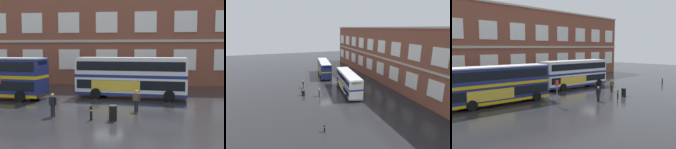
# 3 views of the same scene
# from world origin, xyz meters

# --- Properties ---
(ground_plane) EXTENTS (120.00, 120.00, 0.00)m
(ground_plane) POSITION_xyz_m (0.00, 2.00, 0.00)
(ground_plane) COLOR #232326
(brick_terminal_building) EXTENTS (57.70, 8.19, 12.91)m
(brick_terminal_building) POSITION_xyz_m (-1.82, 17.98, 6.31)
(brick_terminal_building) COLOR brown
(brick_terminal_building) RESTS_ON ground
(double_decker_near) EXTENTS (11.25, 4.03, 4.07)m
(double_decker_near) POSITION_xyz_m (-12.03, 2.95, 2.15)
(double_decker_near) COLOR navy
(double_decker_near) RESTS_ON ground
(double_decker_middle) EXTENTS (11.22, 3.85, 4.07)m
(double_decker_middle) POSITION_xyz_m (1.75, 4.45, 2.15)
(double_decker_middle) COLOR silver
(double_decker_middle) RESTS_ON ground
(waiting_passenger) EXTENTS (0.64, 0.33, 1.70)m
(waiting_passenger) POSITION_xyz_m (-3.63, -3.87, 0.93)
(waiting_passenger) COLOR black
(waiting_passenger) RESTS_ON ground
(second_passenger) EXTENTS (0.60, 0.41, 1.70)m
(second_passenger) POSITION_xyz_m (2.37, -1.65, 0.93)
(second_passenger) COLOR black
(second_passenger) RESTS_ON ground
(bus_stand_flag) EXTENTS (0.44, 0.10, 2.70)m
(bus_stand_flag) POSITION_xyz_m (-8.57, -2.33, 1.64)
(bus_stand_flag) COLOR slate
(bus_stand_flag) RESTS_ON ground
(station_litter_bin) EXTENTS (0.60, 0.60, 1.03)m
(station_litter_bin) POSITION_xyz_m (0.80, -4.44, 0.52)
(station_litter_bin) COLOR black
(station_litter_bin) RESTS_ON ground
(safety_bollard_west) EXTENTS (0.19, 0.19, 0.95)m
(safety_bollard_west) POSITION_xyz_m (14.13, -3.66, 0.49)
(safety_bollard_west) COLOR black
(safety_bollard_west) RESTS_ON ground
(safety_bollard_east) EXTENTS (0.19, 0.19, 0.95)m
(safety_bollard_east) POSITION_xyz_m (-0.70, -4.55, 0.49)
(safety_bollard_east) COLOR black
(safety_bollard_east) RESTS_ON ground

